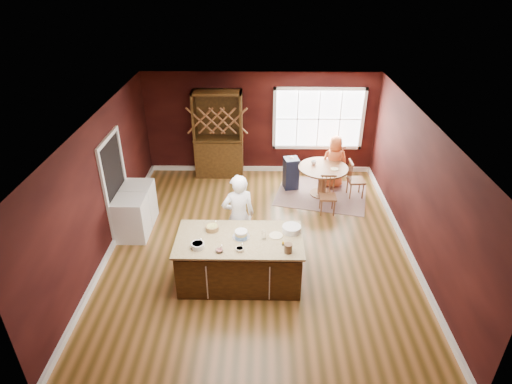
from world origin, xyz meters
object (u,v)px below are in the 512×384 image
(baker, at_px, (239,216))
(high_chair, at_px, (291,173))
(washer, at_px, (132,218))
(seated_woman, at_px, (334,162))
(dryer, at_px, (139,203))
(toddler, at_px, (291,159))
(dining_table, at_px, (323,175))
(chair_north, at_px, (333,162))
(hutch, at_px, (218,135))
(kitchen_island, at_px, (240,260))
(chair_south, at_px, (328,195))
(chair_east, at_px, (356,179))
(layer_cake, at_px, (241,234))

(baker, height_order, high_chair, baker)
(washer, bearing_deg, baker, -13.45)
(baker, relative_size, seated_woman, 1.30)
(high_chair, distance_m, dryer, 3.76)
(washer, bearing_deg, dryer, 90.00)
(toddler, bearing_deg, dining_table, -25.02)
(dining_table, bearing_deg, washer, -155.67)
(dining_table, distance_m, chair_north, 0.85)
(hutch, bearing_deg, chair_north, -5.50)
(kitchen_island, bearing_deg, dining_table, 59.88)
(kitchen_island, relative_size, chair_north, 2.14)
(chair_north, xyz_separation_m, high_chair, (-1.11, -0.44, -0.09))
(chair_south, distance_m, chair_north, 1.65)
(high_chair, height_order, dryer, dryer)
(chair_east, relative_size, washer, 1.05)
(baker, bearing_deg, dryer, -42.90)
(dining_table, height_order, chair_south, chair_south)
(washer, bearing_deg, chair_north, 30.39)
(seated_woman, bearing_deg, toddler, 6.69)
(baker, xyz_separation_m, chair_east, (2.72, 2.35, -0.40))
(baker, xyz_separation_m, chair_south, (1.94, 1.58, -0.42))
(hutch, bearing_deg, seated_woman, -11.11)
(chair_east, distance_m, dryer, 5.11)
(baker, distance_m, toddler, 3.01)
(hutch, bearing_deg, high_chair, -21.31)
(dining_table, relative_size, hutch, 0.52)
(baker, xyz_separation_m, hutch, (-0.69, 3.48, 0.27))
(chair_east, bearing_deg, hutch, 67.34)
(kitchen_island, bearing_deg, toddler, 72.65)
(toddler, bearing_deg, chair_north, 20.76)
(toddler, bearing_deg, chair_east, -15.03)
(hutch, bearing_deg, dining_table, -22.06)
(high_chair, bearing_deg, layer_cake, -119.20)
(dining_table, xyz_separation_m, layer_cake, (-1.83, -3.17, 0.45))
(layer_cake, xyz_separation_m, seated_woman, (2.17, 3.65, -0.31))
(dining_table, distance_m, dryer, 4.35)
(chair_east, height_order, high_chair, chair_east)
(kitchen_island, relative_size, toddler, 8.50)
(dining_table, height_order, dryer, dryer)
(washer, bearing_deg, toddler, 33.18)
(high_chair, bearing_deg, kitchen_island, -119.50)
(hutch, bearing_deg, washer, -117.87)
(seated_woman, height_order, toddler, seated_woman)
(high_chair, relative_size, toddler, 3.29)
(layer_cake, height_order, chair_south, layer_cake)
(chair_east, distance_m, high_chair, 1.61)
(chair_north, relative_size, seated_woman, 0.77)
(chair_north, bearing_deg, layer_cake, 43.92)
(chair_north, height_order, seated_woman, seated_woman)
(toddler, relative_size, hutch, 0.11)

